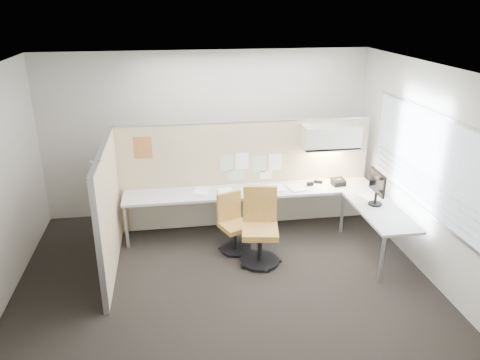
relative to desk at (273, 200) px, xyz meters
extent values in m
cube|color=black|center=(-0.93, -1.13, -0.61)|extent=(5.50, 4.50, 0.01)
cube|color=white|center=(-0.93, -1.13, 2.20)|extent=(5.50, 4.50, 0.01)
cube|color=beige|center=(-0.93, 1.12, 0.80)|extent=(5.50, 0.02, 2.80)
cube|color=beige|center=(-0.93, -3.38, 0.80)|extent=(5.50, 0.02, 2.80)
cube|color=beige|center=(1.82, -1.13, 0.80)|extent=(0.02, 4.50, 2.80)
cube|color=#A5B4C0|center=(1.79, -1.13, 0.95)|extent=(0.01, 2.80, 1.30)
cube|color=tan|center=(-0.38, 0.47, 0.27)|extent=(4.10, 0.06, 1.75)
cube|color=tan|center=(-2.43, -0.63, 0.27)|extent=(0.06, 2.20, 1.75)
cube|color=beige|center=(-0.33, 0.14, 0.11)|extent=(4.00, 0.60, 0.04)
cube|color=beige|center=(1.37, -0.89, 0.11)|extent=(0.60, 1.47, 0.04)
cube|color=beige|center=(-0.33, 0.41, -0.26)|extent=(3.90, 0.02, 0.64)
cylinder|color=#A5A8AA|center=(-2.28, -0.11, -0.26)|extent=(0.05, 0.05, 0.69)
cylinder|color=#A5A8AA|center=(1.12, -1.58, -0.26)|extent=(0.05, 0.05, 0.69)
cylinder|color=#A5A8AA|center=(1.12, -0.11, -0.26)|extent=(0.05, 0.05, 0.69)
cube|color=beige|center=(0.97, 0.26, 0.91)|extent=(0.90, 0.36, 0.38)
cube|color=#FFEABF|center=(0.97, 0.26, 0.70)|extent=(0.60, 0.06, 0.02)
cube|color=#8CBF8C|center=(-0.68, 0.44, 0.50)|extent=(0.21, 0.00, 0.28)
cube|color=white|center=(-0.43, 0.44, 0.52)|extent=(0.21, 0.00, 0.28)
cube|color=#8CBF8C|center=(-0.15, 0.44, 0.45)|extent=(0.21, 0.00, 0.28)
cube|color=white|center=(0.12, 0.44, 0.48)|extent=(0.21, 0.00, 0.28)
cube|color=#8CBF8C|center=(-0.53, 0.44, 0.28)|extent=(0.28, 0.00, 0.18)
cube|color=white|center=(-0.03, 0.44, 0.26)|extent=(0.21, 0.00, 0.14)
cube|color=orange|center=(-1.98, 0.44, 0.82)|extent=(0.28, 0.00, 0.35)
cylinder|color=black|center=(-0.38, -0.84, -0.57)|extent=(0.57, 0.57, 0.03)
cylinder|color=black|center=(-0.38, -0.84, -0.35)|extent=(0.07, 0.07, 0.44)
cube|color=#E4AF54|center=(-0.38, -0.84, -0.10)|extent=(0.58, 0.58, 0.09)
cube|color=#E4AF54|center=(-0.34, -0.61, 0.22)|extent=(0.49, 0.15, 0.55)
cylinder|color=black|center=(-0.67, -0.45, -0.58)|extent=(0.46, 0.46, 0.03)
cylinder|color=black|center=(-0.67, -0.45, -0.40)|extent=(0.05, 0.05, 0.35)
cube|color=#E4AF54|center=(-0.67, -0.45, -0.19)|extent=(0.53, 0.53, 0.07)
cube|color=#E4AF54|center=(-0.74, -0.27, 0.06)|extent=(0.38, 0.19, 0.44)
cylinder|color=black|center=(1.37, -0.70, 0.14)|extent=(0.20, 0.20, 0.02)
cylinder|color=black|center=(1.37, -0.70, 0.23)|extent=(0.04, 0.04, 0.18)
cube|color=black|center=(1.37, -0.70, 0.48)|extent=(0.04, 0.49, 0.33)
cube|color=black|center=(1.37, -0.70, 0.48)|extent=(0.01, 0.45, 0.29)
cube|color=black|center=(1.11, 0.14, 0.18)|extent=(0.22, 0.21, 0.12)
cylinder|color=black|center=(1.02, 0.16, 0.21)|extent=(0.06, 0.17, 0.04)
cube|color=black|center=(0.81, 0.26, 0.15)|extent=(0.14, 0.09, 0.05)
cube|color=black|center=(0.65, 0.18, 0.16)|extent=(0.11, 0.07, 0.06)
cube|color=silver|center=(-2.43, -1.19, 1.17)|extent=(0.14, 0.02, 0.02)
cylinder|color=silver|center=(-2.50, -1.19, 1.09)|extent=(0.02, 0.02, 0.14)
cube|color=#AD7F4C|center=(-2.50, -1.19, 0.96)|extent=(0.02, 0.41, 0.12)
cube|color=#AD7F4C|center=(-2.53, -1.16, 0.92)|extent=(0.02, 0.41, 0.12)
cube|color=gray|center=(-2.51, -1.24, 0.37)|extent=(0.01, 0.07, 1.02)
cube|color=white|center=(-1.11, 0.20, 0.14)|extent=(0.30, 0.35, 0.02)
cube|color=white|center=(-0.74, 0.04, 0.15)|extent=(0.26, 0.33, 0.05)
cube|color=white|center=(0.08, 0.14, 0.14)|extent=(0.23, 0.30, 0.02)
cube|color=white|center=(0.39, 0.08, 0.14)|extent=(0.28, 0.34, 0.02)
cube|color=white|center=(1.39, -0.44, 0.14)|extent=(0.30, 0.35, 0.02)
camera|label=1|loc=(-1.56, -6.60, 2.95)|focal=35.00mm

